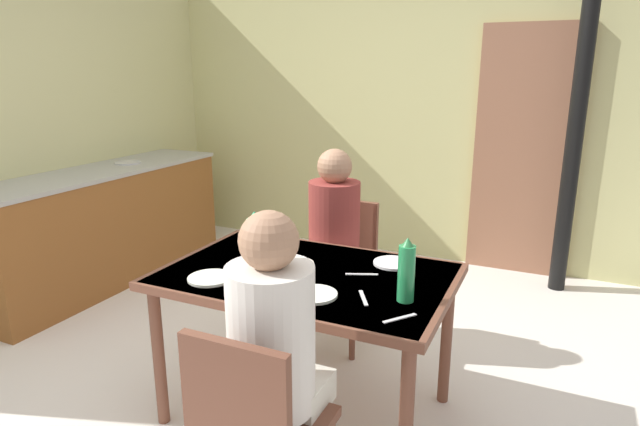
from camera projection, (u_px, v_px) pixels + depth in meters
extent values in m
plane|color=silver|center=(251.00, 374.00, 2.99)|extent=(6.21, 6.21, 0.00)
cube|color=#C7C481|center=(388.00, 114.00, 4.75)|extent=(4.47, 0.10, 2.53)
cube|color=#C3C185|center=(46.00, 122.00, 4.04)|extent=(0.10, 3.59, 2.53)
cube|color=#946147|center=(525.00, 153.00, 4.27)|extent=(0.80, 0.05, 2.00)
cylinder|color=black|center=(576.00, 125.00, 3.83)|extent=(0.12, 0.12, 2.53)
cube|color=brown|center=(103.00, 227.00, 4.24)|extent=(0.60, 2.14, 0.87)
cube|color=#9E9E99|center=(97.00, 172.00, 4.12)|extent=(0.61, 2.18, 0.03)
cylinder|color=#B7B7BC|center=(127.00, 163.00, 4.40)|extent=(0.21, 0.21, 0.01)
cube|color=brown|center=(307.00, 276.00, 2.49)|extent=(1.33, 0.87, 0.04)
cube|color=beige|center=(307.00, 273.00, 2.48)|extent=(1.28, 0.84, 0.00)
cylinder|color=brown|center=(159.00, 357.00, 2.50)|extent=(0.06, 0.06, 0.70)
cylinder|color=brown|center=(406.00, 425.00, 2.02)|extent=(0.06, 0.06, 0.70)
cylinder|color=brown|center=(244.00, 298.00, 3.15)|extent=(0.06, 0.06, 0.70)
cylinder|color=brown|center=(446.00, 339.00, 2.67)|extent=(0.06, 0.06, 0.70)
cube|color=brown|center=(235.00, 404.00, 1.64)|extent=(0.38, 0.04, 0.42)
cube|color=brown|center=(337.00, 273.00, 3.25)|extent=(0.40, 0.40, 0.04)
cube|color=brown|center=(348.00, 233.00, 3.35)|extent=(0.38, 0.04, 0.42)
cylinder|color=brown|center=(352.00, 327.00, 3.09)|extent=(0.04, 0.04, 0.41)
cylinder|color=brown|center=(300.00, 316.00, 3.23)|extent=(0.04, 0.04, 0.41)
cylinder|color=brown|center=(372.00, 305.00, 3.39)|extent=(0.04, 0.04, 0.41)
cylinder|color=brown|center=(323.00, 295.00, 3.53)|extent=(0.04, 0.04, 0.41)
cube|color=silver|center=(288.00, 389.00, 1.97)|extent=(0.30, 0.22, 0.12)
cylinder|color=silver|center=(271.00, 339.00, 1.81)|extent=(0.30, 0.30, 0.52)
sphere|color=#A87A5B|center=(269.00, 241.00, 1.72)|extent=(0.20, 0.20, 0.20)
cube|color=maroon|center=(326.00, 273.00, 3.09)|extent=(0.30, 0.22, 0.12)
cylinder|color=maroon|center=(334.00, 225.00, 3.12)|extent=(0.30, 0.30, 0.52)
sphere|color=#A87A5B|center=(335.00, 166.00, 3.03)|extent=(0.20, 0.20, 0.20)
cylinder|color=#238549|center=(406.00, 274.00, 2.15)|extent=(0.07, 0.07, 0.24)
cone|color=#2D7B40|center=(408.00, 242.00, 2.11)|extent=(0.05, 0.05, 0.04)
cylinder|color=#289C5D|center=(255.00, 248.00, 2.40)|extent=(0.07, 0.07, 0.27)
cone|color=#27A767|center=(254.00, 215.00, 2.36)|extent=(0.05, 0.05, 0.04)
cylinder|color=beige|center=(296.00, 268.00, 2.45)|extent=(0.17, 0.17, 0.05)
cylinder|color=white|center=(393.00, 263.00, 2.58)|extent=(0.19, 0.19, 0.01)
cylinder|color=white|center=(210.00, 278.00, 2.40)|extent=(0.20, 0.20, 0.01)
cylinder|color=white|center=(314.00, 294.00, 2.23)|extent=(0.20, 0.20, 0.01)
cylinder|color=silver|center=(286.00, 240.00, 2.80)|extent=(0.06, 0.06, 0.09)
cube|color=silver|center=(363.00, 298.00, 2.20)|extent=(0.09, 0.14, 0.00)
cube|color=silver|center=(362.00, 274.00, 2.45)|extent=(0.14, 0.07, 0.00)
cube|color=silver|center=(400.00, 318.00, 2.02)|extent=(0.10, 0.13, 0.00)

